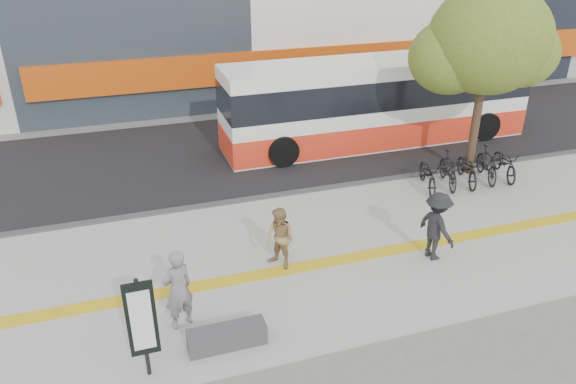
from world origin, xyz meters
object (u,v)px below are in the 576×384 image
object	(u,v)px
bench	(227,337)
signboard	(142,321)
bus	(377,104)
street_tree	(486,41)
pedestrian_dark	(437,226)
seated_woman	(178,289)
pedestrian_tan	(280,239)

from	to	relation	value
bench	signboard	distance (m)	1.94
bus	street_tree	bearing A→B (deg)	-65.42
street_tree	pedestrian_dark	distance (m)	6.94
street_tree	bus	world-z (taller)	street_tree
bench	street_tree	size ratio (longest dim) A/B	0.25
street_tree	seated_woman	size ratio (longest dim) A/B	3.40
street_tree	pedestrian_dark	xyz separation A→B (m)	(-4.01, -4.44, -3.52)
pedestrian_tan	signboard	bearing A→B (deg)	-85.33
street_tree	bus	bearing A→B (deg)	114.58
bench	pedestrian_tan	xyz separation A→B (m)	(1.89, 2.41, 0.58)
street_tree	bus	xyz separation A→B (m)	(-1.68, 3.68, -2.95)
pedestrian_tan	seated_woman	bearing A→B (deg)	-94.71
bench	pedestrian_tan	size ratio (longest dim) A/B	0.99
street_tree	pedestrian_tan	size ratio (longest dim) A/B	3.90
pedestrian_tan	pedestrian_dark	distance (m)	3.96
bench	bus	xyz separation A→B (m)	(8.10, 9.70, 1.26)
seated_woman	pedestrian_dark	distance (m)	6.60
pedestrian_tan	pedestrian_dark	bearing A→B (deg)	44.88
bench	signboard	xyz separation A→B (m)	(-1.60, -0.31, 1.06)
pedestrian_tan	bus	bearing A→B (deg)	106.47
bench	pedestrian_tan	world-z (taller)	pedestrian_tan
bench	bus	bearing A→B (deg)	50.15
signboard	seated_woman	world-z (taller)	signboard
bench	street_tree	world-z (taller)	street_tree
signboard	street_tree	bearing A→B (deg)	29.07
signboard	seated_woman	size ratio (longest dim) A/B	1.19
seated_woman	street_tree	bearing A→B (deg)	-178.24
signboard	bus	size ratio (longest dim) A/B	0.18
signboard	seated_woman	bearing A→B (deg)	57.43
signboard	bus	world-z (taller)	bus
pedestrian_tan	pedestrian_dark	xyz separation A→B (m)	(3.88, -0.82, 0.11)
seated_woman	pedestrian_tan	world-z (taller)	seated_woman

